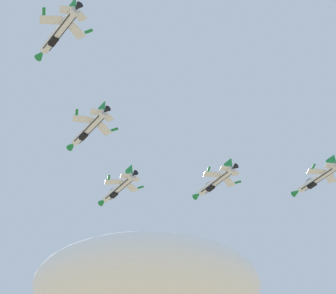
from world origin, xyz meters
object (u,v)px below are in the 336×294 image
object	(u,v)px
fighter_jet_lead	(118,188)
fighter_jet_left_wing	(88,129)
fighter_jet_right_wing	(215,182)
fighter_jet_left_outer	(58,32)
fighter_jet_right_outer	(317,179)

from	to	relation	value
fighter_jet_lead	fighter_jet_left_wing	distance (m)	24.96
fighter_jet_lead	fighter_jet_right_wing	distance (m)	24.09
fighter_jet_lead	fighter_jet_left_outer	size ratio (longest dim) A/B	1.00
fighter_jet_lead	fighter_jet_left_outer	xyz separation A→B (m)	(-7.27, -49.45, -0.51)
fighter_jet_left_outer	fighter_jet_right_outer	world-z (taller)	fighter_jet_right_outer
fighter_jet_lead	fighter_jet_left_outer	bearing A→B (deg)	-136.37
fighter_jet_left_wing	fighter_jet_left_outer	xyz separation A→B (m)	(-2.91, -24.99, 1.79)
fighter_jet_lead	fighter_jet_right_outer	world-z (taller)	fighter_jet_right_outer
fighter_jet_left_wing	fighter_jet_right_outer	size ratio (longest dim) A/B	1.00
fighter_jet_left_wing	fighter_jet_right_outer	bearing A→B (deg)	-15.58
fighter_jet_left_wing	fighter_jet_lead	bearing A→B (deg)	41.90
fighter_jet_lead	fighter_jet_right_outer	size ratio (longest dim) A/B	1.00
fighter_jet_left_wing	fighter_jet_left_outer	size ratio (longest dim) A/B	1.00
fighter_jet_right_wing	fighter_jet_left_outer	bearing A→B (deg)	-161.05
fighter_jet_left_wing	fighter_jet_right_outer	world-z (taller)	fighter_jet_right_outer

